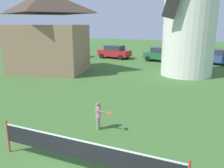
{
  "coord_description": "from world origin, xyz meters",
  "views": [
    {
      "loc": [
        3.01,
        -3.28,
        3.99
      ],
      "look_at": [
        0.06,
        3.53,
        2.08
      ],
      "focal_mm": 36.87,
      "sensor_mm": 36.0,
      "label": 1
    }
  ],
  "objects_px": {
    "parked_car_red": "(114,52)",
    "chapel": "(48,34)",
    "parked_car_mustard": "(73,50)",
    "tennis_net": "(83,151)",
    "parked_car_blue": "(219,57)",
    "player_far": "(99,114)",
    "parked_car_green": "(162,54)"
  },
  "relations": [
    {
      "from": "parked_car_red",
      "to": "chapel",
      "type": "relative_size",
      "value": 0.54
    },
    {
      "from": "parked_car_green",
      "to": "parked_car_blue",
      "type": "distance_m",
      "value": 5.79
    },
    {
      "from": "parked_car_red",
      "to": "parked_car_blue",
      "type": "distance_m",
      "value": 11.63
    },
    {
      "from": "tennis_net",
      "to": "parked_car_blue",
      "type": "xyz_separation_m",
      "value": [
        3.66,
        21.24,
        0.12
      ]
    },
    {
      "from": "parked_car_blue",
      "to": "parked_car_green",
      "type": "bearing_deg",
      "value": -177.26
    },
    {
      "from": "parked_car_red",
      "to": "chapel",
      "type": "height_order",
      "value": "chapel"
    },
    {
      "from": "tennis_net",
      "to": "parked_car_mustard",
      "type": "bearing_deg",
      "value": 123.45
    },
    {
      "from": "parked_car_mustard",
      "to": "chapel",
      "type": "distance_m",
      "value": 10.11
    },
    {
      "from": "player_far",
      "to": "chapel",
      "type": "bearing_deg",
      "value": 136.44
    },
    {
      "from": "parked_car_red",
      "to": "tennis_net",
      "type": "bearing_deg",
      "value": -69.36
    },
    {
      "from": "parked_car_red",
      "to": "parked_car_green",
      "type": "bearing_deg",
      "value": -2.18
    },
    {
      "from": "tennis_net",
      "to": "player_far",
      "type": "bearing_deg",
      "value": 107.51
    },
    {
      "from": "parked_car_green",
      "to": "chapel",
      "type": "distance_m",
      "value": 12.66
    },
    {
      "from": "parked_car_blue",
      "to": "chapel",
      "type": "distance_m",
      "value": 17.02
    },
    {
      "from": "parked_car_mustard",
      "to": "parked_car_green",
      "type": "distance_m",
      "value": 11.39
    },
    {
      "from": "tennis_net",
      "to": "parked_car_red",
      "type": "height_order",
      "value": "parked_car_red"
    },
    {
      "from": "parked_car_green",
      "to": "parked_car_blue",
      "type": "height_order",
      "value": "same"
    },
    {
      "from": "tennis_net",
      "to": "parked_car_green",
      "type": "distance_m",
      "value": 21.07
    },
    {
      "from": "parked_car_red",
      "to": "parked_car_green",
      "type": "relative_size",
      "value": 1.01
    },
    {
      "from": "parked_car_green",
      "to": "parked_car_blue",
      "type": "xyz_separation_m",
      "value": [
        5.79,
        0.28,
        0.0
      ]
    },
    {
      "from": "parked_car_green",
      "to": "chapel",
      "type": "relative_size",
      "value": 0.53
    },
    {
      "from": "player_far",
      "to": "chapel",
      "type": "height_order",
      "value": "chapel"
    },
    {
      "from": "player_far",
      "to": "parked_car_mustard",
      "type": "height_order",
      "value": "parked_car_mustard"
    },
    {
      "from": "player_far",
      "to": "parked_car_red",
      "type": "relative_size",
      "value": 0.27
    },
    {
      "from": "tennis_net",
      "to": "parked_car_mustard",
      "type": "relative_size",
      "value": 1.32
    },
    {
      "from": "player_far",
      "to": "parked_car_green",
      "type": "relative_size",
      "value": 0.27
    },
    {
      "from": "parked_car_mustard",
      "to": "parked_car_red",
      "type": "bearing_deg",
      "value": 7.64
    },
    {
      "from": "parked_car_mustard",
      "to": "parked_car_red",
      "type": "xyz_separation_m",
      "value": [
        5.53,
        0.74,
        -0.0
      ]
    },
    {
      "from": "tennis_net",
      "to": "chapel",
      "type": "relative_size",
      "value": 0.73
    },
    {
      "from": "parked_car_red",
      "to": "parked_car_green",
      "type": "xyz_separation_m",
      "value": [
        5.85,
        -0.22,
        -0.0
      ]
    },
    {
      "from": "tennis_net",
      "to": "parked_car_mustard",
      "type": "height_order",
      "value": "parked_car_mustard"
    },
    {
      "from": "player_far",
      "to": "parked_car_blue",
      "type": "xyz_separation_m",
      "value": [
        4.49,
        18.59,
        0.18
      ]
    }
  ]
}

